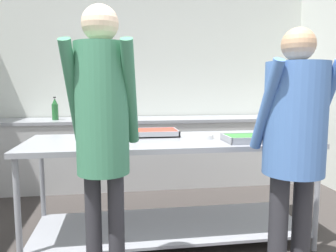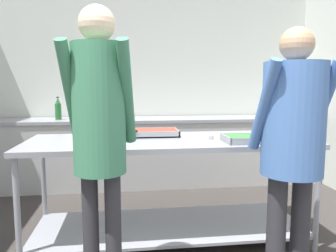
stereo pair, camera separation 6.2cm
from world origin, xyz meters
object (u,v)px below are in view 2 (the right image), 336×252
Objects in this scene: sauce_pan at (103,134)px; serving_tray_vegetables at (155,133)px; guest_serving_left at (99,121)px; guest_serving_right at (293,133)px; plate_stack at (199,136)px; serving_tray_roast at (247,139)px; water_bottle at (58,109)px.

sauce_pan is 0.49m from serving_tray_vegetables.
guest_serving_left is at bearing -112.90° from serving_tray_vegetables.
serving_tray_vegetables is at bearing 19.08° from sauce_pan.
guest_serving_right is at bearing -52.36° from serving_tray_vegetables.
plate_stack is 0.14× the size of guest_serving_right.
guest_serving_right is (0.78, -1.01, 0.13)m from serving_tray_vegetables.
serving_tray_vegetables is 1.28m from guest_serving_right.
serving_tray_vegetables is 1.10m from guest_serving_left.
guest_serving_left is (-1.12, -0.55, 0.22)m from serving_tray_roast.
sauce_pan is 0.25× the size of guest_serving_left.
serving_tray_vegetables is at bearing 67.10° from guest_serving_left.
guest_serving_left is at bearing -87.42° from sauce_pan.
water_bottle is (-1.90, 2.41, 0.00)m from guest_serving_right.
sauce_pan is 1.51× the size of water_bottle.
sauce_pan reaches higher than serving_tray_roast.
guest_serving_right is (0.42, -0.79, 0.13)m from plate_stack.
sauce_pan is 0.86m from guest_serving_left.
guest_serving_right reaches higher than plate_stack.
guest_serving_right is at bearing -51.68° from water_bottle.
serving_tray_vegetables is 0.24× the size of guest_serving_right.
guest_serving_left is at bearing 179.34° from guest_serving_right.
plate_stack is at bearing -4.24° from sauce_pan.
water_bottle is at bearing 128.32° from guest_serving_right.
serving_tray_roast is at bearing 98.26° from guest_serving_right.
sauce_pan is 1.21× the size of serving_tray_roast.
serving_tray_vegetables is (0.46, 0.16, -0.02)m from sauce_pan.
serving_tray_vegetables is 1.11× the size of serving_tray_roast.
plate_stack is (0.36, -0.22, -0.01)m from serving_tray_vegetables.
serving_tray_vegetables is 1.80m from water_bottle.
guest_serving_left is at bearing -135.10° from plate_stack.
water_bottle is at bearing 113.14° from sauce_pan.
guest_serving_left is 1.20m from guest_serving_right.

